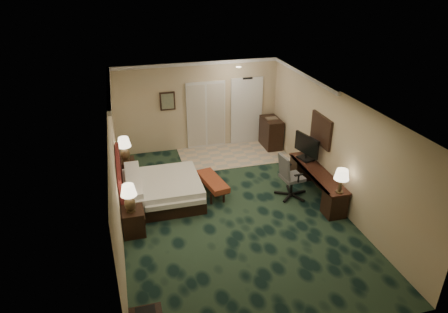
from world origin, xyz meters
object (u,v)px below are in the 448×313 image
object	(u,v)px
nightstand_near	(134,221)
nightstand_far	(127,169)
desk_chair	(292,176)
bed_bench	(213,186)
lamp_far	(125,149)
lamp_near	(129,198)
minibar	(271,133)
bed	(163,191)
desk	(316,183)
tv	(306,148)

from	to	relation	value
nightstand_near	nightstand_far	size ratio (longest dim) A/B	1.08
nightstand_near	desk_chair	distance (m)	3.92
bed_bench	desk_chair	bearing A→B (deg)	-30.02
lamp_far	desk_chair	world-z (taller)	lamp_far
lamp_near	minibar	xyz separation A→B (m)	(4.48, 3.49, -0.43)
desk_chair	minibar	size ratio (longest dim) A/B	1.24
bed	desk	world-z (taller)	desk
lamp_far	tv	distance (m)	4.71
bed	minibar	size ratio (longest dim) A/B	1.96
nightstand_near	lamp_near	bearing A→B (deg)	-134.50
bed	desk	bearing A→B (deg)	-10.94
nightstand_far	lamp_near	world-z (taller)	lamp_near
lamp_near	bed_bench	distance (m)	2.47
nightstand_near	desk	world-z (taller)	desk
bed	desk_chair	world-z (taller)	desk_chair
bed_bench	tv	size ratio (longest dim) A/B	1.39
lamp_near	desk_chair	distance (m)	3.96
nightstand_near	desk	distance (m)	4.50
nightstand_far	bed_bench	world-z (taller)	nightstand_far
tv	minibar	size ratio (longest dim) A/B	0.92
lamp_far	bed	bearing A→B (deg)	-60.23
bed_bench	tv	distance (m)	2.59
bed_bench	desk_chair	distance (m)	2.00
desk	lamp_near	bearing A→B (deg)	-174.58
nightstand_far	minibar	xyz separation A→B (m)	(4.47, 0.92, 0.20)
lamp_near	lamp_far	distance (m)	2.51
nightstand_near	desk_chair	world-z (taller)	desk_chair
bed	tv	size ratio (longest dim) A/B	2.12
bed	minibar	world-z (taller)	minibar
nightstand_far	lamp_far	bearing A→B (deg)	-94.94
nightstand_far	tv	size ratio (longest dim) A/B	0.62
desk	bed_bench	bearing A→B (deg)	162.53
nightstand_far	desk_chair	bearing A→B (deg)	-27.39
desk	minibar	bearing A→B (deg)	90.49
minibar	nightstand_far	bearing A→B (deg)	-168.40
nightstand_near	bed_bench	world-z (taller)	nightstand_near
bed_bench	desk_chair	world-z (taller)	desk_chair
lamp_near	bed_bench	bearing A→B (deg)	30.44
lamp_near	lamp_far	world-z (taller)	lamp_far
lamp_far	minibar	bearing A→B (deg)	12.28
desk	minibar	size ratio (longest dim) A/B	2.48
nightstand_far	tv	xyz separation A→B (m)	(4.50, -1.45, 0.73)
lamp_far	desk	world-z (taller)	lamp_far
nightstand_far	lamp_near	distance (m)	2.65
lamp_far	minibar	world-z (taller)	lamp_far
bed	lamp_near	world-z (taller)	lamp_near
nightstand_near	lamp_near	xyz separation A→B (m)	(-0.03, -0.03, 0.60)
lamp_near	minibar	world-z (taller)	lamp_near
bed	minibar	xyz separation A→B (m)	(3.70, 2.34, 0.18)
desk	lamp_far	bearing A→B (deg)	155.14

